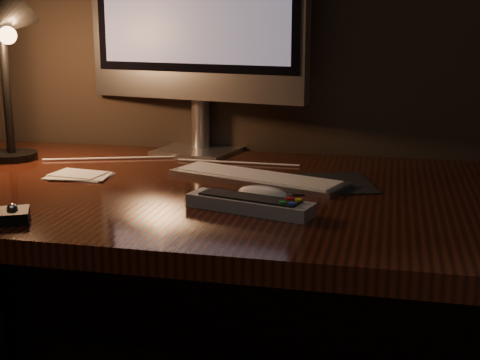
% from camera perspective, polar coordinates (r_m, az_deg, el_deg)
% --- Properties ---
extents(desk, '(1.60, 0.75, 0.75)m').
position_cam_1_polar(desk, '(1.40, -0.23, -5.12)').
color(desk, '#3B170D').
rests_on(desk, ground).
extents(monitor, '(0.56, 0.20, 0.59)m').
position_cam_1_polar(monitor, '(1.62, -3.89, 14.61)').
color(monitor, silver).
rests_on(monitor, desk).
extents(keyboard, '(0.39, 0.22, 0.01)m').
position_cam_1_polar(keyboard, '(1.35, 1.46, 0.20)').
color(keyboard, silver).
rests_on(keyboard, desk).
extents(mousepad, '(0.26, 0.23, 0.00)m').
position_cam_1_polar(mousepad, '(1.34, 6.46, -0.29)').
color(mousepad, black).
rests_on(mousepad, desk).
extents(mouse, '(0.11, 0.08, 0.02)m').
position_cam_1_polar(mouse, '(1.21, 1.95, -1.34)').
color(mouse, white).
rests_on(mouse, desk).
extents(tv_remote, '(0.23, 0.11, 0.03)m').
position_cam_1_polar(tv_remote, '(1.14, 0.84, -2.05)').
color(tv_remote, gray).
rests_on(tv_remote, desk).
extents(papers, '(0.13, 0.09, 0.01)m').
position_cam_1_polar(papers, '(1.43, -13.60, 0.39)').
color(papers, white).
rests_on(papers, desk).
extents(desk_lamp, '(0.19, 0.20, 0.39)m').
position_cam_1_polar(desk_lamp, '(1.58, -19.44, 10.82)').
color(desk_lamp, black).
rests_on(desk_lamp, desk).
extents(cable, '(0.58, 0.08, 0.01)m').
position_cam_1_polar(cable, '(1.54, -5.91, 1.58)').
color(cable, white).
rests_on(cable, desk).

